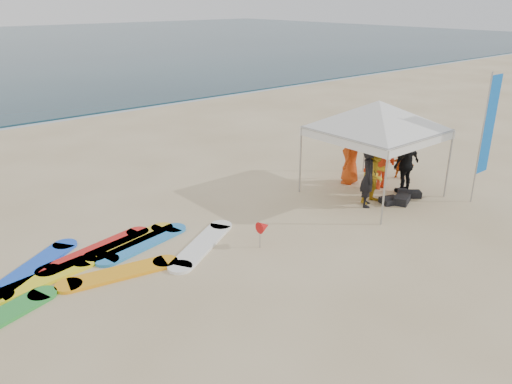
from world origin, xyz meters
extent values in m
plane|color=beige|center=(0.00, 0.00, 0.00)|extent=(120.00, 120.00, 0.00)
cube|color=silver|center=(0.00, 18.20, 0.00)|extent=(160.00, 1.20, 0.01)
imported|color=black|center=(3.92, 2.22, 0.83)|extent=(0.72, 0.69, 1.66)
imported|color=gold|center=(4.27, 2.23, 0.84)|extent=(0.85, 0.68, 1.68)
imported|color=red|center=(5.31, 2.86, 0.95)|extent=(1.30, 0.85, 1.89)
imported|color=black|center=(5.58, 2.16, 0.86)|extent=(1.04, 0.50, 1.73)
imported|color=#C74211|center=(4.97, 3.71, 0.84)|extent=(0.97, 0.84, 1.68)
imported|color=#D05A12|center=(6.54, 2.98, 0.44)|extent=(0.40, 0.86, 0.89)
cylinder|color=#A5A5A8|center=(3.22, 4.14, 0.98)|extent=(0.05, 0.05, 1.97)
cylinder|color=#A5A5A8|center=(6.17, 4.14, 0.98)|extent=(0.05, 0.05, 1.97)
cylinder|color=#A5A5A8|center=(3.22, 1.18, 0.98)|extent=(0.05, 0.05, 1.97)
cylinder|color=#A5A5A8|center=(6.17, 1.18, 0.98)|extent=(0.05, 0.05, 1.97)
cube|color=white|center=(4.70, 1.18, 1.85)|extent=(3.05, 0.02, 0.24)
cube|color=white|center=(4.70, 4.14, 1.85)|extent=(3.05, 0.02, 0.24)
cube|color=white|center=(3.22, 2.66, 1.85)|extent=(0.02, 3.05, 0.24)
cube|color=white|center=(6.17, 2.66, 1.85)|extent=(0.02, 3.05, 0.24)
pyramid|color=white|center=(4.70, 2.66, 2.75)|extent=(4.17, 4.17, 0.79)
cylinder|color=#A5A5A8|center=(6.40, 0.49, 1.80)|extent=(0.04, 0.04, 3.61)
cube|color=blue|center=(6.71, 0.49, 2.16)|extent=(0.57, 0.03, 2.68)
cylinder|color=#A5A5A8|center=(0.05, 2.20, 0.30)|extent=(0.02, 0.02, 0.60)
cone|color=red|center=(0.17, 2.20, 0.50)|extent=(0.28, 0.28, 0.28)
cube|color=black|center=(4.82, 1.68, 0.11)|extent=(0.65, 0.54, 0.22)
cube|color=black|center=(5.44, 1.76, 0.09)|extent=(0.55, 0.52, 0.18)
cube|color=black|center=(4.55, 1.89, 0.08)|extent=(0.60, 0.54, 0.16)
cube|color=black|center=(5.23, 1.96, 0.10)|extent=(0.44, 0.42, 0.20)
cube|color=white|center=(-0.94, 3.10, 0.04)|extent=(2.16, 1.58, 0.07)
cube|color=#2782D1|center=(-1.96, 4.04, 0.04)|extent=(2.09, 0.96, 0.07)
cube|color=green|center=(-5.28, 3.10, 0.04)|extent=(1.79, 1.04, 0.07)
cube|color=red|center=(-2.93, 4.41, 0.04)|extent=(2.42, 1.02, 0.07)
cube|color=yellow|center=(-4.24, 3.93, 0.04)|extent=(1.87, 0.80, 0.07)
cube|color=#FFA215|center=(-2.98, 3.15, 0.04)|extent=(2.07, 0.92, 0.07)
cube|color=blue|center=(-4.30, 4.51, 0.04)|extent=(2.13, 1.68, 0.07)
cube|color=yellow|center=(-2.14, 4.31, 0.04)|extent=(1.97, 0.88, 0.07)
camera|label=1|loc=(-6.57, -5.61, 5.39)|focal=35.00mm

